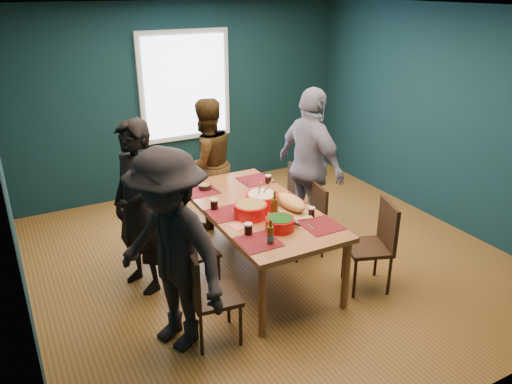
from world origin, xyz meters
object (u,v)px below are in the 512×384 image
Objects in this scene: bowl_dumpling at (262,199)px; person_right at (310,166)px; chair_left_far at (156,215)px; chair_right_mid at (311,215)px; person_near_left at (170,252)px; cutting_board at (291,204)px; chair_right_far at (289,193)px; chair_left_near at (205,290)px; person_back at (206,164)px; bowl_salad at (251,210)px; dining_table at (256,213)px; chair_left_mid at (189,247)px; person_far_left at (138,208)px; bowl_herbs at (280,223)px; chair_right_near at (377,239)px.

person_right is at bearing 26.19° from bowl_dumpling.
chair_left_far is 1.16× the size of chair_right_mid.
chair_left_far is 1.22m from bowl_dumpling.
cutting_board is at bearing 82.93° from person_near_left.
chair_right_far reaches higher than chair_right_mid.
bowl_dumpling is (0.91, -0.76, 0.30)m from chair_left_far.
person_near_left is at bearing -150.85° from chair_right_mid.
chair_right_far is (1.71, 0.00, -0.08)m from chair_left_far.
chair_left_near is 1.28× the size of cutting_board.
bowl_salad is (-0.17, -1.51, 0.03)m from person_back.
dining_table is 0.77m from chair_left_mid.
bowl_dumpling reaches higher than cutting_board.
chair_left_near is 1.28m from bowl_dumpling.
bowl_salad is (0.98, -0.51, -0.03)m from person_far_left.
chair_right_far is at bearing 9.06° from person_right.
person_near_left is (-1.91, -0.75, 0.41)m from chair_right_mid.
chair_left_far is 1.07× the size of chair_left_near.
bowl_herbs is at bearing -51.59° from chair_left_far.
cutting_board is at bearing -138.48° from chair_right_mid.
chair_right_mid is 0.80m from bowl_dumpling.
person_back is at bearing 92.23° from bowl_dumpling.
chair_left_mid is 0.51× the size of person_back.
person_near_left is at bearing -151.81° from bowl_dumpling.
bowl_dumpling reaches higher than dining_table.
person_far_left is (-2.08, 1.12, 0.34)m from chair_right_near.
person_near_left is at bearing -149.65° from cutting_board.
chair_right_far is at bearing 101.32° from person_near_left.
chair_left_far is 2.86× the size of bowl_salad.
chair_right_far is 0.47× the size of person_near_left.
bowl_herbs reaches higher than chair_left_near.
bowl_salad is (-0.16, -0.17, 0.15)m from dining_table.
dining_table is 1.20m from person_far_left.
bowl_herbs is at bearing -174.08° from chair_right_near.
bowl_herbs reaches higher than chair_right_mid.
person_right is (0.08, -0.33, 0.44)m from chair_right_far.
person_far_left is 5.28× the size of bowl_salad.
chair_left_mid is 1.01× the size of chair_right_far.
chair_right_far is at bearing 22.31° from chair_left_mid.
chair_right_far is at bearing 72.75° from cutting_board.
dining_table is 1.17× the size of person_far_left.
bowl_dumpling is (0.22, 0.17, 0.00)m from bowl_salad.
bowl_salad is 0.39m from bowl_herbs.
person_right is at bearing 40.83° from chair_left_near.
cutting_board is (0.43, -0.05, -0.01)m from bowl_salad.
chair_left_far is 1.03× the size of chair_right_near.
chair_left_near is at bearing -144.87° from chair_right_mid.
chair_left_far reaches higher than chair_right_mid.
person_right is 5.53× the size of bowl_salad.
person_back is (0.75, 1.30, 0.34)m from chair_left_mid.
bowl_salad reaches higher than chair_right_mid.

